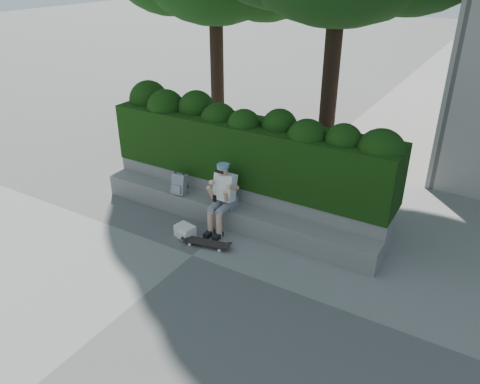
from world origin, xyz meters
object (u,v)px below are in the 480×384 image
Objects in this scene: backpack_plaid at (179,184)px; backpack_ground at (185,231)px; skateboard at (206,243)px; person at (223,195)px.

backpack_plaid reaches higher than backpack_ground.
skateboard is 0.54m from backpack_ground.
skateboard is 1.53m from backpack_plaid.
backpack_ground is (0.64, -0.70, -0.55)m from backpack_plaid.
backpack_ground is at bearing 161.30° from skateboard.
skateboard is 2.05× the size of backpack_plaid.
person is at bearing 62.98° from backpack_ground.
backpack_plaid is at bearing 175.84° from person.
skateboard is 2.40× the size of backpack_ground.
backpack_ground is at bearing -127.47° from person.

